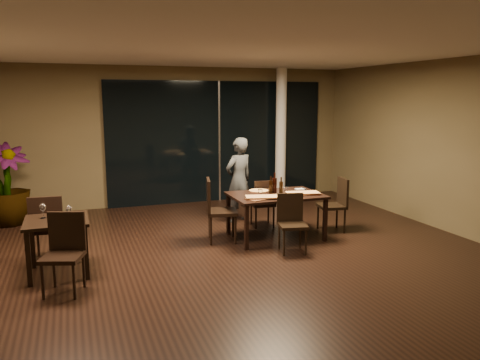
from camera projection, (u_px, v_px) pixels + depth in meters
name	position (u px, v px, depth m)	size (l,w,h in m)	color
ground	(235.00, 260.00, 6.82)	(8.00, 8.00, 0.00)	black
wall_back	(174.00, 136.00, 10.31)	(8.00, 0.10, 3.00)	brown
wall_front	(458.00, 238.00, 2.82)	(8.00, 0.10, 3.00)	brown
wall_right	(460.00, 147.00, 7.93)	(0.10, 8.00, 3.00)	brown
ceiling	(235.00, 46.00, 6.30)	(8.00, 8.00, 0.04)	silver
window_panel	(219.00, 142.00, 10.59)	(5.00, 0.06, 2.70)	black
column	(281.00, 134.00, 10.75)	(0.24, 0.24, 3.00)	silver
main_table	(276.00, 199.00, 7.78)	(1.50, 1.00, 0.75)	black
side_table	(57.00, 229.00, 6.19)	(0.80, 0.80, 0.75)	black
chair_main_far	(264.00, 201.00, 8.46)	(0.45, 0.45, 0.88)	black
chair_main_near	(291.00, 219.00, 7.16)	(0.49, 0.49, 0.88)	black
chair_main_left	(216.00, 207.00, 7.60)	(0.58, 0.58, 1.04)	black
chair_main_right	(336.00, 202.00, 8.23)	(0.51, 0.51, 0.95)	black
chair_side_far	(48.00, 225.00, 6.66)	(0.49, 0.49, 0.98)	black
chair_side_near	(65.00, 248.00, 5.65)	(0.57, 0.57, 0.96)	black
diner	(239.00, 180.00, 8.79)	(0.54, 0.36, 1.61)	#2D3032
potted_plant	(6.00, 184.00, 8.61)	(0.83, 0.83, 1.52)	#174517
pizza_board_left	(263.00, 198.00, 7.43)	(0.55, 0.27, 0.01)	#4A2917
pizza_board_right	(303.00, 194.00, 7.75)	(0.58, 0.29, 0.01)	#462616
oblong_pizza_left	(263.00, 197.00, 7.43)	(0.53, 0.24, 0.02)	maroon
oblong_pizza_right	(303.00, 193.00, 7.75)	(0.52, 0.24, 0.02)	maroon
round_pizza	(259.00, 191.00, 8.00)	(0.32, 0.32, 0.01)	red
bottle_a	(271.00, 185.00, 7.81)	(0.06, 0.06, 0.29)	black
bottle_b	(281.00, 186.00, 7.76)	(0.06, 0.06, 0.29)	black
bottle_c	(275.00, 183.00, 7.85)	(0.08, 0.08, 0.34)	black
tumbler_left	(260.00, 192.00, 7.73)	(0.08, 0.08, 0.09)	white
tumbler_right	(286.00, 189.00, 7.99)	(0.07, 0.07, 0.08)	white
napkin_near	(310.00, 193.00, 7.84)	(0.18, 0.10, 0.01)	white
napkin_far	(301.00, 189.00, 8.17)	(0.18, 0.10, 0.01)	white
wine_glass_a	(43.00, 211.00, 6.21)	(0.08, 0.08, 0.19)	white
wine_glass_b	(69.00, 213.00, 6.16)	(0.07, 0.07, 0.17)	white
side_napkin	(61.00, 223.00, 5.96)	(0.18, 0.11, 0.01)	white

